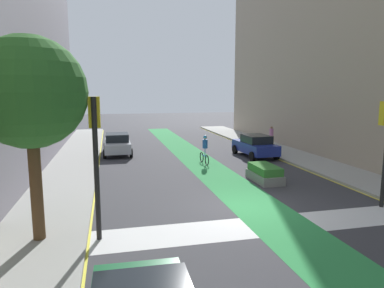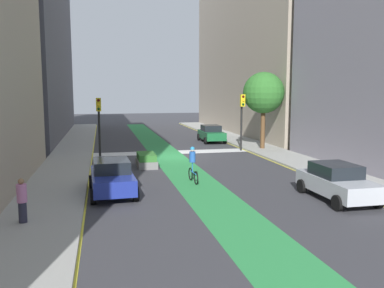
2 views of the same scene
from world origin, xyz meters
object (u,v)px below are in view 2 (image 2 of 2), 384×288
object	(u,v)px
car_silver_left_far	(337,182)
car_green_left_near	(211,133)
traffic_signal_near_left	(242,112)
car_blue_right_far	(112,177)
median_planter	(146,160)
traffic_signal_near_right	(99,116)
pedestrian_sidewalk_right_a	(22,200)
street_tree_near	(264,93)
cyclist_in_lane	(193,164)

from	to	relation	value
car_silver_left_far	car_green_left_near	bearing A→B (deg)	-90.24
traffic_signal_near_left	car_blue_right_far	distance (m)	15.93
median_planter	traffic_signal_near_left	bearing A→B (deg)	-147.19
traffic_signal_near_right	car_silver_left_far	bearing A→B (deg)	125.16
car_green_left_near	pedestrian_sidewalk_right_a	bearing A→B (deg)	59.50
traffic_signal_near_right	car_silver_left_far	size ratio (longest dim) A/B	1.01
traffic_signal_near_left	street_tree_near	distance (m)	2.29
street_tree_near	cyclist_in_lane	bearing A→B (deg)	51.46
traffic_signal_near_left	car_green_left_near	size ratio (longest dim) A/B	1.05
car_blue_right_far	street_tree_near	xyz separation A→B (m)	(-12.25, -11.76, 3.78)
traffic_signal_near_left	car_blue_right_far	bearing A→B (deg)	48.34
car_silver_left_far	car_blue_right_far	xyz separation A→B (m)	(9.53, -3.15, 0.00)
street_tree_near	car_blue_right_far	bearing A→B (deg)	43.82
traffic_signal_near_left	street_tree_near	xyz separation A→B (m)	(-1.78, 0.02, 1.45)
car_blue_right_far	traffic_signal_near_right	bearing A→B (deg)	-87.04
car_green_left_near	cyclist_in_lane	distance (m)	17.04
traffic_signal_near_right	median_planter	distance (m)	6.08
traffic_signal_near_right	pedestrian_sidewalk_right_a	distance (m)	15.48
cyclist_in_lane	pedestrian_sidewalk_right_a	size ratio (longest dim) A/B	1.18
median_planter	street_tree_near	bearing A→B (deg)	-152.17
car_green_left_near	street_tree_near	distance (m)	7.57
car_blue_right_far	median_planter	size ratio (longest dim) A/B	1.82
street_tree_near	median_planter	world-z (taller)	street_tree_near
traffic_signal_near_right	cyclist_in_lane	bearing A→B (deg)	116.37
car_silver_left_far	median_planter	size ratio (longest dim) A/B	1.79
cyclist_in_lane	pedestrian_sidewalk_right_a	bearing A→B (deg)	37.08
traffic_signal_near_right	car_blue_right_far	world-z (taller)	traffic_signal_near_right
traffic_signal_near_left	cyclist_in_lane	xyz separation A→B (m)	(6.30, 10.15, -2.16)
car_blue_right_far	car_green_left_near	bearing A→B (deg)	-118.42
car_silver_left_far	traffic_signal_near_left	bearing A→B (deg)	-93.62
median_planter	pedestrian_sidewalk_right_a	bearing A→B (deg)	62.39
car_silver_left_far	pedestrian_sidewalk_right_a	size ratio (longest dim) A/B	2.68
car_blue_right_far	car_green_left_near	world-z (taller)	same
car_blue_right_far	pedestrian_sidewalk_right_a	xyz separation A→B (m)	(3.16, 3.92, 0.14)
car_blue_right_far	cyclist_in_lane	size ratio (longest dim) A/B	2.31
traffic_signal_near_left	car_blue_right_far	xyz separation A→B (m)	(10.47, 11.77, -2.33)
car_silver_left_far	car_green_left_near	xyz separation A→B (m)	(-0.09, -20.92, 0.00)
traffic_signal_near_right	cyclist_in_lane	size ratio (longest dim) A/B	2.29
cyclist_in_lane	traffic_signal_near_right	bearing A→B (deg)	-63.63
car_green_left_near	traffic_signal_near_right	bearing A→B (deg)	32.77
pedestrian_sidewalk_right_a	street_tree_near	xyz separation A→B (m)	(-15.41, -15.68, 3.63)
car_silver_left_far	median_planter	world-z (taller)	car_silver_left_far
car_silver_left_far	street_tree_near	xyz separation A→B (m)	(-2.72, -14.90, 3.78)
traffic_signal_near_right	street_tree_near	xyz separation A→B (m)	(-12.83, -0.55, 1.60)
traffic_signal_near_right	median_planter	xyz separation A→B (m)	(-2.87, 4.71, -2.58)
traffic_signal_near_left	car_blue_right_far	size ratio (longest dim) A/B	1.05
traffic_signal_near_right	car_green_left_near	bearing A→B (deg)	-147.23
traffic_signal_near_right	car_blue_right_far	distance (m)	11.43
car_blue_right_far	median_planter	distance (m)	6.90
car_blue_right_far	median_planter	bearing A→B (deg)	-109.41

